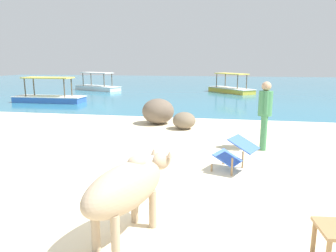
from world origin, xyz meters
name	(u,v)px	position (x,y,z in m)	size (l,w,h in m)	color
sand_beach	(126,196)	(0.00, 0.00, 0.02)	(18.00, 14.00, 0.04)	beige
water_surface	(209,87)	(0.00, 22.00, 0.00)	(60.00, 36.00, 0.03)	teal
cow	(128,187)	(0.41, -1.14, 0.68)	(0.92, 1.73, 0.97)	tan
deck_chair_near	(235,152)	(1.72, 1.44, 0.42)	(0.92, 0.80, 0.68)	#A37A4C
person_standing	(265,110)	(2.41, 3.13, 0.99)	(0.32, 0.51, 1.62)	#428956
shore_rock_large	(158,111)	(-0.73, 5.74, 0.46)	(1.07, 1.05, 0.85)	#6B5B4C
shore_rock_medium	(184,121)	(0.24, 5.08, 0.30)	(0.72, 0.70, 0.53)	#756651
boat_white	(98,86)	(-7.75, 17.18, 0.29)	(3.83, 2.54, 1.29)	white
boat_yellow	(231,88)	(1.77, 17.26, 0.29)	(3.23, 3.57, 1.29)	gold
boat_blue	(49,97)	(-7.53, 10.37, 0.29)	(3.68, 1.19, 1.29)	#3866B7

